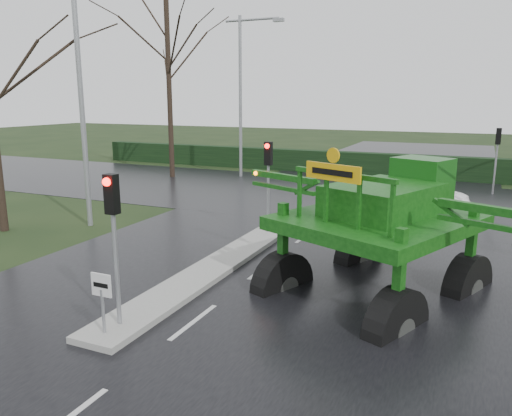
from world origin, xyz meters
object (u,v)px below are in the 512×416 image
at_px(traffic_signal_near, 113,218).
at_px(crop_sprayer, 289,202).
at_px(traffic_signal_far, 497,146).
at_px(street_light_left_far, 245,83).
at_px(keep_left_sign, 102,294).
at_px(white_sedan, 424,208).
at_px(traffic_signal_mid, 268,168).
at_px(street_light_left_near, 85,73).

height_order(traffic_signal_near, crop_sprayer, crop_sprayer).
bearing_deg(traffic_signal_far, traffic_signal_near, 69.64).
height_order(traffic_signal_far, street_light_left_far, street_light_left_far).
bearing_deg(traffic_signal_far, keep_left_sign, 70.07).
bearing_deg(street_light_left_far, keep_left_sign, -72.22).
distance_m(traffic_signal_far, white_sedan, 6.44).
height_order(keep_left_sign, white_sedan, keep_left_sign).
height_order(traffic_signal_near, street_light_left_far, street_light_left_far).
bearing_deg(street_light_left_far, crop_sprayer, -61.01).
bearing_deg(white_sedan, crop_sprayer, -176.92).
distance_m(crop_sprayer, white_sedan, 12.25).
relative_size(keep_left_sign, traffic_signal_mid, 0.38).
height_order(keep_left_sign, traffic_signal_far, traffic_signal_far).
height_order(street_light_left_far, crop_sprayer, street_light_left_far).
bearing_deg(traffic_signal_far, street_light_left_far, 0.03).
height_order(traffic_signal_mid, street_light_left_far, street_light_left_far).
bearing_deg(traffic_signal_mid, crop_sprayer, -60.66).
height_order(traffic_signal_near, street_light_left_near, street_light_left_near).
xyz_separation_m(traffic_signal_near, crop_sprayer, (2.45, 4.14, -0.25)).
relative_size(keep_left_sign, traffic_signal_near, 0.38).
height_order(traffic_signal_mid, crop_sprayer, crop_sprayer).
distance_m(keep_left_sign, street_light_left_far, 23.11).
distance_m(traffic_signal_mid, crop_sprayer, 5.01).
distance_m(traffic_signal_mid, traffic_signal_far, 14.75).
xyz_separation_m(keep_left_sign, crop_sprayer, (2.45, 4.63, 1.28)).
distance_m(street_light_left_near, street_light_left_far, 14.00).
xyz_separation_m(street_light_left_far, crop_sprayer, (9.34, -16.87, -3.65)).
height_order(traffic_signal_near, white_sedan, traffic_signal_near).
relative_size(street_light_left_near, crop_sprayer, 1.22).
height_order(traffic_signal_mid, street_light_left_near, street_light_left_near).
bearing_deg(traffic_signal_mid, white_sedan, 56.93).
xyz_separation_m(traffic_signal_near, white_sedan, (4.83, 15.92, -2.59)).
relative_size(traffic_signal_mid, crop_sprayer, 0.43).
bearing_deg(traffic_signal_near, white_sedan, 73.11).
relative_size(traffic_signal_near, crop_sprayer, 0.43).
relative_size(traffic_signal_near, street_light_left_near, 0.35).
xyz_separation_m(traffic_signal_far, street_light_left_near, (-14.69, -14.01, 3.40)).
bearing_deg(white_sedan, street_light_left_near, 141.76).
xyz_separation_m(keep_left_sign, traffic_signal_near, (0.00, 0.49, 1.53)).
relative_size(traffic_signal_mid, street_light_left_near, 0.35).
bearing_deg(crop_sprayer, traffic_signal_far, 95.36).
height_order(traffic_signal_far, white_sedan, traffic_signal_far).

